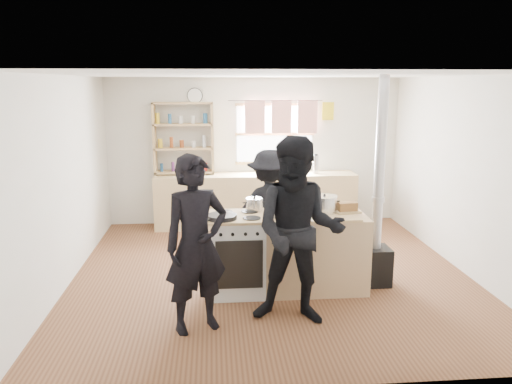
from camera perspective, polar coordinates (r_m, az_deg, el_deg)
ground at (r=6.55m, az=1.68°, el=-9.27°), size 5.00×5.00×0.01m
back_counter at (r=8.52m, az=-0.02°, el=-0.92°), size 3.40×0.55×0.90m
shelving_unit at (r=8.44m, az=-8.28°, el=6.14°), size 1.00×0.28×1.20m
thermos at (r=8.55m, az=6.83°, el=3.17°), size 0.10×0.10×0.31m
cooking_island at (r=5.89m, az=3.74°, el=-6.91°), size 1.97×0.64×0.93m
skillet_greens at (r=5.55m, az=-3.91°, el=-2.81°), size 0.47×0.47×0.05m
roast_tray at (r=5.68m, az=3.26°, el=-2.28°), size 0.35×0.30×0.08m
stockpot_stove at (r=5.90m, az=-0.18°, el=-1.40°), size 0.20×0.20×0.17m
stockpot_counter at (r=5.86m, az=7.81°, el=-1.36°), size 0.30×0.30×0.22m
bread_board at (r=5.91m, az=10.39°, el=-1.82°), size 0.31×0.24×0.12m
flue_heater at (r=6.17m, az=13.58°, el=-4.46°), size 0.35×0.35×2.50m
person_near_left at (r=4.88m, az=-6.84°, el=-5.97°), size 0.75×0.64×1.76m
person_near_right at (r=5.00m, az=4.89°, el=-4.57°), size 1.08×0.93×1.91m
person_far at (r=6.57m, az=1.53°, el=-1.96°), size 1.04×0.64×1.57m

